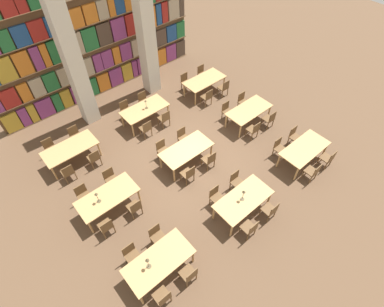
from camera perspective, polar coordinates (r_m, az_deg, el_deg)
ground_plane at (r=11.88m, az=-0.90°, el=-1.36°), size 40.00×40.00×0.00m
bookshelf_bank at (r=14.51m, az=-17.92°, el=20.15°), size 9.93×0.35×5.50m
pillar_left at (r=12.64m, az=-21.93°, el=16.41°), size 0.63×0.63×6.00m
pillar_center at (r=13.85m, az=-8.85°, el=22.13°), size 0.63×0.63×6.00m
reading_table_0 at (r=9.13m, az=-6.32°, el=-19.80°), size 2.02×0.99×0.76m
chair_0 at (r=9.03m, az=-5.56°, el=-25.59°), size 0.42×0.40×0.87m
chair_1 at (r=9.55m, az=-11.45°, el=-18.36°), size 0.42×0.40×0.87m
chair_2 at (r=9.18m, az=-0.52°, el=-22.02°), size 0.42×0.40×0.87m
chair_3 at (r=9.69m, az=-6.68°, el=-15.26°), size 0.42×0.40×0.87m
desk_lamp_0 at (r=8.72m, az=-8.45°, el=-19.73°), size 0.14×0.14×0.49m
reading_table_1 at (r=10.14m, az=9.73°, el=-8.73°), size 2.02×0.99×0.76m
chair_4 at (r=9.91m, az=10.98°, el=-13.78°), size 0.42×0.40×0.87m
chair_5 at (r=10.36m, az=4.60°, el=-8.15°), size 0.42×0.40×0.87m
chair_6 at (r=10.38m, az=14.71°, el=-10.38°), size 0.42×0.40×0.87m
chair_7 at (r=10.81m, az=8.45°, el=-5.19°), size 0.42×0.40×0.87m
desk_lamp_1 at (r=9.80m, az=9.77°, el=-7.56°), size 0.14×0.14×0.48m
reading_table_2 at (r=12.14m, az=20.65°, el=0.75°), size 2.02×0.99×0.76m
chair_8 at (r=11.80m, az=22.04°, el=-3.20°), size 0.42×0.40×0.87m
chair_9 at (r=12.19m, az=16.26°, el=1.10°), size 0.42×0.40×0.87m
chair_10 at (r=12.46m, az=24.49°, el=-0.83°), size 0.42×0.40×0.87m
chair_11 at (r=12.83m, az=18.93°, el=3.19°), size 0.42×0.40×0.87m
reading_table_3 at (r=10.44m, az=-15.79°, el=-8.06°), size 2.02×0.99×0.76m
chair_12 at (r=10.14m, az=-16.02°, el=-13.20°), size 0.42×0.40×0.87m
chair_13 at (r=11.01m, az=-19.99°, el=-7.43°), size 0.42×0.40×0.87m
chair_14 at (r=10.28m, az=-10.84°, el=-10.01°), size 0.42×0.40×0.87m
chair_15 at (r=11.14m, az=-15.21°, el=-4.61°), size 0.42×0.40×0.87m
desk_lamp_2 at (r=10.09m, az=-17.69°, el=-7.71°), size 0.14×0.14×0.47m
reading_table_4 at (r=11.33m, az=-1.10°, el=0.60°), size 2.02×0.99×0.76m
chair_16 at (r=10.88m, az=-0.70°, el=-3.87°), size 0.42×0.40×0.87m
chair_17 at (r=11.69m, az=-5.61°, el=0.77°), size 0.42×0.40×0.87m
chair_18 at (r=11.32m, az=3.31°, el=-1.15°), size 0.42×0.40×0.87m
chair_19 at (r=12.10m, az=-1.69°, el=3.15°), size 0.42×0.40×0.87m
reading_table_5 at (r=13.17m, az=10.79°, el=7.99°), size 2.02×0.99×0.76m
chair_20 at (r=12.66m, az=11.65°, el=4.49°), size 0.42×0.40×0.87m
chair_21 at (r=13.36m, az=6.68°, el=8.10°), size 0.42×0.40×0.87m
chair_22 at (r=13.29m, az=14.54°, el=6.41°), size 0.42×0.40×0.87m
chair_23 at (r=13.96m, az=9.65°, el=9.80°), size 0.42×0.40×0.87m
reading_table_6 at (r=12.27m, az=-22.19°, el=0.77°), size 2.02×0.99×0.76m
chair_24 at (r=11.83m, az=-22.56°, el=-3.29°), size 0.42×0.40×0.87m
chair_25 at (r=12.93m, az=-25.38°, el=0.95°), size 0.42×0.40×0.87m
chair_26 at (r=11.96m, az=-18.16°, el=-0.76°), size 0.42×0.40×0.87m
chair_27 at (r=13.05m, az=-21.32°, el=3.23°), size 0.42×0.40×0.87m
reading_table_7 at (r=13.15m, az=-8.99°, el=8.21°), size 2.02×0.99×0.76m
chair_28 at (r=12.60m, az=-8.76°, el=4.77°), size 0.42×0.40×0.87m
chair_29 at (r=13.64m, az=-12.49°, el=8.18°), size 0.42×0.40×0.87m
chair_30 at (r=12.96m, az=-5.27°, el=6.73°), size 0.42×0.40×0.87m
chair_31 at (r=13.98m, az=-9.16°, el=9.93°), size 0.42×0.40×0.87m
desk_lamp_3 at (r=12.92m, az=-8.79°, el=9.54°), size 0.14×0.14×0.44m
reading_table_8 at (r=14.65m, az=2.40°, el=13.64°), size 2.02×0.99×0.76m
chair_32 at (r=14.03m, az=2.92°, el=10.74°), size 0.42×0.40×0.87m
chair_33 at (r=14.96m, az=-1.22°, el=13.55°), size 0.42×0.40×0.87m
chair_34 at (r=14.65m, az=6.09°, el=12.38°), size 0.42×0.40×0.87m
chair_35 at (r=15.54m, az=1.94°, el=15.04°), size 0.42×0.40×0.87m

